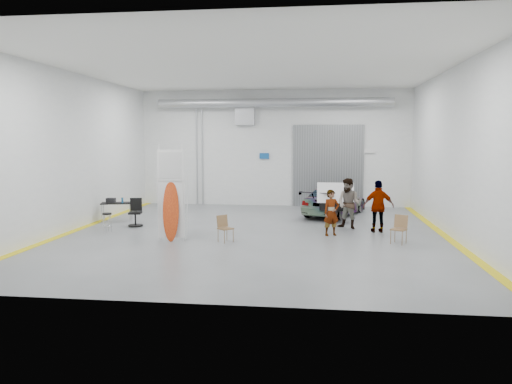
# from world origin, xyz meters

# --- Properties ---
(ground) EXTENTS (16.00, 16.00, 0.00)m
(ground) POSITION_xyz_m (0.00, 0.00, 0.00)
(ground) COLOR slate
(ground) RESTS_ON ground
(room_shell) EXTENTS (14.02, 16.18, 6.01)m
(room_shell) POSITION_xyz_m (0.24, 2.22, 4.08)
(room_shell) COLOR silver
(room_shell) RESTS_ON ground
(sedan_car) EXTENTS (3.40, 4.83, 1.30)m
(sedan_car) POSITION_xyz_m (3.05, 4.94, 0.65)
(sedan_car) COLOR white
(sedan_car) RESTS_ON ground
(person_a) EXTENTS (0.72, 0.61, 1.67)m
(person_a) POSITION_xyz_m (2.79, -0.03, 0.83)
(person_a) COLOR #9B7A54
(person_a) RESTS_ON ground
(person_b) EXTENTS (1.20, 1.12, 1.96)m
(person_b) POSITION_xyz_m (3.49, 1.48, 0.98)
(person_b) COLOR slate
(person_b) RESTS_ON ground
(person_c) EXTENTS (1.16, 0.54, 1.95)m
(person_c) POSITION_xyz_m (4.54, 0.83, 0.98)
(person_c) COLOR olive
(person_c) RESTS_ON ground
(surfboard_display) EXTENTS (0.94, 0.29, 3.30)m
(surfboard_display) POSITION_xyz_m (-2.65, -1.73, 1.34)
(surfboard_display) COLOR white
(surfboard_display) RESTS_ON ground
(folding_chair_near) EXTENTS (0.59, 0.67, 0.90)m
(folding_chair_near) POSITION_xyz_m (-0.78, -1.62, 0.28)
(folding_chair_near) COLOR brown
(folding_chair_near) RESTS_ON ground
(folding_chair_far) EXTENTS (0.61, 0.65, 0.95)m
(folding_chair_far) POSITION_xyz_m (4.97, -1.22, 0.30)
(folding_chair_far) COLOR brown
(folding_chair_far) RESTS_ON ground
(shop_stool) EXTENTS (0.36, 0.36, 0.71)m
(shop_stool) POSITION_xyz_m (-5.52, -0.38, 0.36)
(shop_stool) COLOR black
(shop_stool) RESTS_ON ground
(work_table) EXTENTS (1.37, 0.94, 1.02)m
(work_table) POSITION_xyz_m (-6.23, 2.08, 0.79)
(work_table) COLOR #9C9EA4
(work_table) RESTS_ON ground
(office_chair) EXTENTS (0.59, 0.60, 1.10)m
(office_chair) POSITION_xyz_m (-4.91, 0.99, 0.48)
(office_chair) COLOR black
(office_chair) RESTS_ON ground
(trunk_lid) EXTENTS (1.51, 0.92, 0.04)m
(trunk_lid) POSITION_xyz_m (3.05, 2.95, 1.32)
(trunk_lid) COLOR silver
(trunk_lid) RESTS_ON sedan_car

